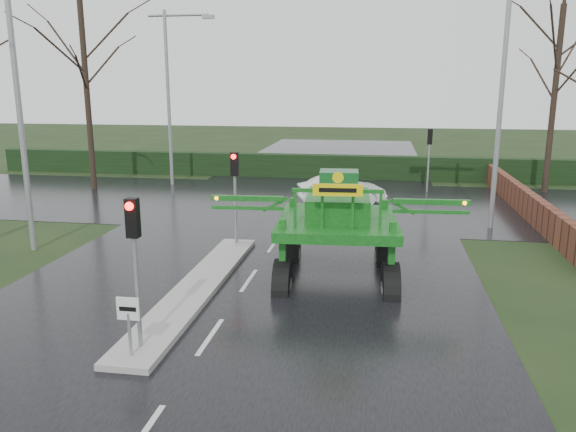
% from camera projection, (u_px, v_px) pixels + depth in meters
% --- Properties ---
extents(ground, '(140.00, 140.00, 0.00)m').
position_uv_depth(ground, '(210.00, 337.00, 13.32)').
color(ground, black).
rests_on(ground, ground).
extents(road_main, '(14.00, 80.00, 0.02)m').
position_uv_depth(road_main, '(283.00, 232.00, 22.93)').
color(road_main, black).
rests_on(road_main, ground).
extents(road_cross, '(80.00, 12.00, 0.02)m').
position_uv_depth(road_cross, '(303.00, 202.00, 28.70)').
color(road_cross, black).
rests_on(road_cross, ground).
extents(median_island, '(1.20, 10.00, 0.16)m').
position_uv_depth(median_island, '(198.00, 287.00, 16.39)').
color(median_island, gray).
rests_on(median_island, ground).
extents(hedge_row, '(44.00, 0.90, 1.50)m').
position_uv_depth(hedge_row, '(320.00, 166.00, 36.22)').
color(hedge_row, black).
rests_on(hedge_row, ground).
extents(brick_wall, '(0.40, 20.00, 1.20)m').
position_uv_depth(brick_wall, '(519.00, 197.00, 26.91)').
color(brick_wall, '#592D1E').
rests_on(brick_wall, ground).
extents(keep_left_sign, '(0.50, 0.07, 1.35)m').
position_uv_depth(keep_left_sign, '(129.00, 317.00, 11.85)').
color(keep_left_sign, gray).
rests_on(keep_left_sign, ground).
extents(traffic_signal_near, '(0.26, 0.33, 3.52)m').
position_uv_depth(traffic_signal_near, '(134.00, 241.00, 11.97)').
color(traffic_signal_near, gray).
rests_on(traffic_signal_near, ground).
extents(traffic_signal_mid, '(0.26, 0.33, 3.52)m').
position_uv_depth(traffic_signal_mid, '(235.00, 178.00, 20.14)').
color(traffic_signal_mid, gray).
rests_on(traffic_signal_mid, ground).
extents(traffic_signal_far, '(0.26, 0.33, 3.52)m').
position_uv_depth(traffic_signal_far, '(429.00, 146.00, 30.94)').
color(traffic_signal_far, gray).
rests_on(traffic_signal_far, ground).
extents(street_light_left_near, '(3.85, 0.30, 10.00)m').
position_uv_depth(street_light_left_near, '(24.00, 81.00, 19.03)').
color(street_light_left_near, gray).
rests_on(street_light_left_near, ground).
extents(street_light_right, '(3.85, 0.30, 10.00)m').
position_uv_depth(street_light_right, '(494.00, 82.00, 22.20)').
color(street_light_right, gray).
rests_on(street_light_right, ground).
extents(street_light_left_far, '(3.85, 0.30, 10.00)m').
position_uv_depth(street_light_left_far, '(173.00, 83.00, 32.48)').
color(street_light_left_far, gray).
rests_on(street_light_left_far, ground).
extents(tree_left_far, '(7.70, 7.70, 13.26)m').
position_uv_depth(tree_left_far, '(84.00, 61.00, 30.98)').
color(tree_left_far, black).
rests_on(tree_left_far, ground).
extents(tree_right_far, '(7.00, 7.00, 12.05)m').
position_uv_depth(tree_right_far, '(557.00, 73.00, 29.98)').
color(tree_right_far, black).
rests_on(tree_right_far, ground).
extents(crop_sprayer, '(7.83, 5.10, 4.38)m').
position_uv_depth(crop_sprayer, '(283.00, 218.00, 16.29)').
color(crop_sprayer, black).
rests_on(crop_sprayer, ground).
extents(white_sedan, '(4.56, 2.87, 1.42)m').
position_uv_depth(white_sedan, '(341.00, 204.00, 28.23)').
color(white_sedan, silver).
rests_on(white_sedan, ground).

